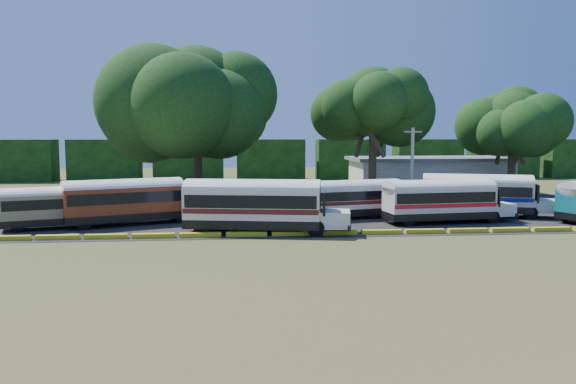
{
  "coord_description": "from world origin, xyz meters",
  "views": [
    {
      "loc": [
        -5.17,
        -35.36,
        6.62
      ],
      "look_at": [
        -1.31,
        6.0,
        2.4
      ],
      "focal_mm": 35.0,
      "sensor_mm": 36.0,
      "label": 1
    }
  ],
  "objects": [
    {
      "name": "bus_white_red",
      "position": [
        10.28,
        5.37,
        1.86
      ],
      "size": [
        10.25,
        3.59,
        3.3
      ],
      "rotation": [
        0.0,
        0.0,
        0.11
      ],
      "color": "black",
      "rests_on": "ground"
    },
    {
      "name": "bus_cream_west",
      "position": [
        -3.79,
        2.32,
        2.08
      ],
      "size": [
        11.48,
        4.73,
        3.67
      ],
      "rotation": [
        0.0,
        0.0,
        -0.18
      ],
      "color": "black",
      "rests_on": "ground"
    },
    {
      "name": "tree_center",
      "position": [
        8.65,
        20.42,
        9.87
      ],
      "size": [
        9.54,
        9.54,
        13.43
      ],
      "color": "#332419",
      "rests_on": "ground"
    },
    {
      "name": "utility_pole",
      "position": [
        10.86,
        14.45,
        3.76
      ],
      "size": [
        1.6,
        0.3,
        7.29
      ],
      "color": "gray",
      "rests_on": "ground"
    },
    {
      "name": "bus_red",
      "position": [
        -13.18,
        6.71,
        1.96
      ],
      "size": [
        10.6,
        6.25,
        3.42
      ],
      "rotation": [
        0.0,
        0.0,
        0.38
      ],
      "color": "black",
      "rests_on": "ground"
    },
    {
      "name": "treeline_backdrop",
      "position": [
        0.0,
        48.0,
        3.0
      ],
      "size": [
        130.0,
        4.0,
        6.0
      ],
      "color": "black",
      "rests_on": "ground"
    },
    {
      "name": "bus_beige",
      "position": [
        -17.6,
        5.64,
        1.72
      ],
      "size": [
        9.34,
        5.03,
        3.0
      ],
      "rotation": [
        0.0,
        0.0,
        0.33
      ],
      "color": "black",
      "rests_on": "ground"
    },
    {
      "name": "terminal_building",
      "position": [
        18.0,
        30.0,
        2.03
      ],
      "size": [
        19.0,
        9.0,
        4.0
      ],
      "color": "silver",
      "rests_on": "ground"
    },
    {
      "name": "tree_west",
      "position": [
        -8.81,
        19.38,
        9.98
      ],
      "size": [
        13.8,
        13.8,
        15.06
      ],
      "color": "#332419",
      "rests_on": "ground"
    },
    {
      "name": "bus_white_blue",
      "position": [
        14.73,
        8.75,
        1.95
      ],
      "size": [
        10.72,
        5.96,
        3.44
      ],
      "rotation": [
        0.0,
        0.0,
        -0.35
      ],
      "color": "black",
      "rests_on": "ground"
    },
    {
      "name": "asphalt_strip",
      "position": [
        1.0,
        12.0,
        0.01
      ],
      "size": [
        64.0,
        24.0,
        0.02
      ],
      "primitive_type": "cube",
      "color": "black",
      "rests_on": "ground"
    },
    {
      "name": "ground",
      "position": [
        0.0,
        0.0,
        0.0
      ],
      "size": [
        160.0,
        160.0,
        0.0
      ],
      "primitive_type": "plane",
      "color": "#32501A",
      "rests_on": "ground"
    },
    {
      "name": "bus_cream_east",
      "position": [
        4.47,
        8.48,
        1.74
      ],
      "size": [
        9.63,
        4.45,
        3.08
      ],
      "rotation": [
        0.0,
        0.0,
        0.24
      ],
      "color": "black",
      "rests_on": "ground"
    },
    {
      "name": "curb",
      "position": [
        -0.0,
        1.0,
        0.15
      ],
      "size": [
        53.7,
        0.45,
        0.3
      ],
      "color": "yellow",
      "rests_on": "ground"
    },
    {
      "name": "tree_east",
      "position": [
        24.23,
        22.07,
        8.05
      ],
      "size": [
        8.66,
        8.66,
        11.28
      ],
      "color": "#332419",
      "rests_on": "ground"
    }
  ]
}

